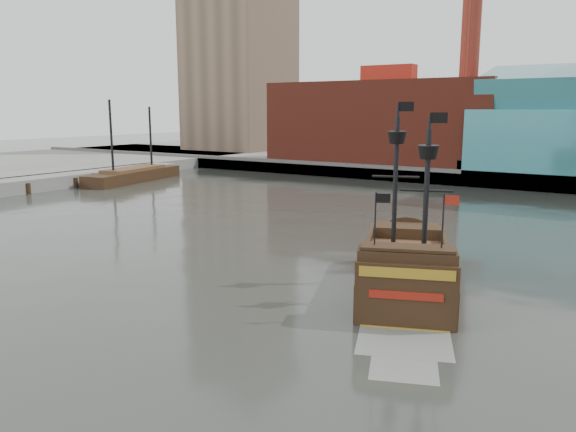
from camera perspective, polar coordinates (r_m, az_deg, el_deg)
The scene contains 7 objects.
ground at distance 35.51m, azimuth -3.01°, elevation -8.88°, with size 400.00×400.00×0.00m, color #292B26.
promenade_far at distance 121.23m, azimuth 23.28°, elevation 4.68°, with size 220.00×60.00×2.00m, color slate.
seawall at distance 92.36m, azimuth 20.21°, elevation 3.46°, with size 220.00×1.00×2.60m, color #4C4C49.
pier at distance 96.95m, azimuth -20.90°, elevation 3.55°, with size 6.00×40.00×2.00m, color slate.
skyline at distance 113.33m, azimuth 26.23°, elevation 16.06°, with size 149.00×45.00×62.00m.
pirate_ship at distance 38.29m, azimuth 11.86°, elevation -5.73°, with size 11.29×18.57×13.36m.
docked_vessel at distance 98.73m, azimuth -15.38°, elevation 3.93°, with size 8.53×21.36×14.18m.
Camera 1 is at (19.56, -27.14, 11.89)m, focal length 35.00 mm.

